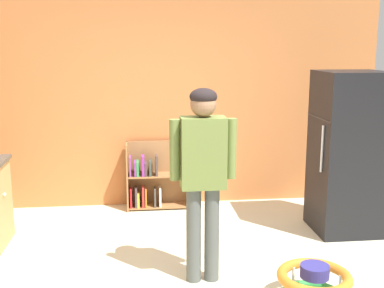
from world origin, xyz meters
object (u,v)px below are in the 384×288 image
refrigerator (348,153)px  standing_person (203,167)px  bookshelf (154,179)px  baby_walker (314,284)px

refrigerator → standing_person: (-1.74, -1.01, 0.15)m
bookshelf → refrigerator: bearing=-25.9°
refrigerator → standing_person: refrigerator is taller
refrigerator → baby_walker: refrigerator is taller
baby_walker → bookshelf: bearing=115.5°
bookshelf → standing_person: 2.17m
standing_person → baby_walker: 1.31m
bookshelf → standing_person: (0.35, -2.03, 0.66)m
standing_person → bookshelf: bearing=99.9°
baby_walker → standing_person: bearing=150.1°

